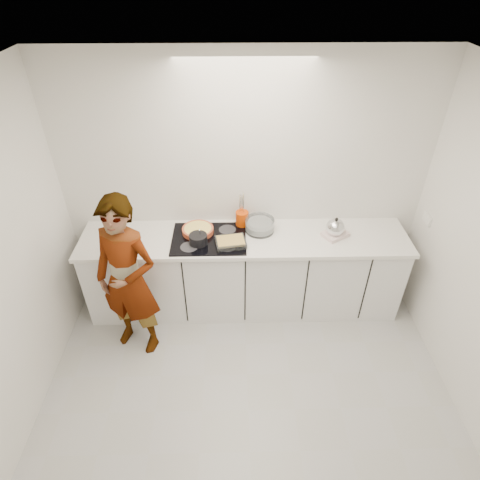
{
  "coord_description": "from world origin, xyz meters",
  "views": [
    {
      "loc": [
        -0.11,
        -1.9,
        3.23
      ],
      "look_at": [
        -0.05,
        1.05,
        1.05
      ],
      "focal_mm": 30.0,
      "sensor_mm": 36.0,
      "label": 1
    }
  ],
  "objects_px": {
    "saucepan": "(198,239)",
    "utensil_crock": "(242,219)",
    "tart_dish": "(198,230)",
    "baking_dish": "(231,242)",
    "hob": "(209,239)",
    "kettle": "(335,228)",
    "cook": "(128,280)",
    "mixing_bowl": "(260,226)"
  },
  "relations": [
    {
      "from": "utensil_crock",
      "to": "cook",
      "type": "xyz_separation_m",
      "value": [
        -1.03,
        -0.72,
        -0.16
      ]
    },
    {
      "from": "mixing_bowl",
      "to": "kettle",
      "type": "bearing_deg",
      "value": -7.97
    },
    {
      "from": "hob",
      "to": "cook",
      "type": "xyz_separation_m",
      "value": [
        -0.7,
        -0.49,
        -0.09
      ]
    },
    {
      "from": "saucepan",
      "to": "utensil_crock",
      "type": "height_order",
      "value": "saucepan"
    },
    {
      "from": "saucepan",
      "to": "baking_dish",
      "type": "xyz_separation_m",
      "value": [
        0.31,
        -0.03,
        -0.02
      ]
    },
    {
      "from": "mixing_bowl",
      "to": "utensil_crock",
      "type": "relative_size",
      "value": 2.22
    },
    {
      "from": "tart_dish",
      "to": "utensil_crock",
      "type": "height_order",
      "value": "utensil_crock"
    },
    {
      "from": "tart_dish",
      "to": "kettle",
      "type": "bearing_deg",
      "value": -2.95
    },
    {
      "from": "cook",
      "to": "tart_dish",
      "type": "bearing_deg",
      "value": 64.24
    },
    {
      "from": "mixing_bowl",
      "to": "utensil_crock",
      "type": "xyz_separation_m",
      "value": [
        -0.17,
        0.1,
        0.02
      ]
    },
    {
      "from": "kettle",
      "to": "cook",
      "type": "height_order",
      "value": "cook"
    },
    {
      "from": "tart_dish",
      "to": "utensil_crock",
      "type": "distance_m",
      "value": 0.46
    },
    {
      "from": "mixing_bowl",
      "to": "kettle",
      "type": "distance_m",
      "value": 0.74
    },
    {
      "from": "saucepan",
      "to": "utensil_crock",
      "type": "xyz_separation_m",
      "value": [
        0.42,
        0.31,
        0.02
      ]
    },
    {
      "from": "tart_dish",
      "to": "saucepan",
      "type": "distance_m",
      "value": 0.18
    },
    {
      "from": "saucepan",
      "to": "utensil_crock",
      "type": "bearing_deg",
      "value": 36.38
    },
    {
      "from": "mixing_bowl",
      "to": "cook",
      "type": "bearing_deg",
      "value": -152.81
    },
    {
      "from": "mixing_bowl",
      "to": "baking_dish",
      "type": "bearing_deg",
      "value": -140.34
    },
    {
      "from": "hob",
      "to": "tart_dish",
      "type": "relative_size",
      "value": 1.79
    },
    {
      "from": "baking_dish",
      "to": "cook",
      "type": "xyz_separation_m",
      "value": [
        -0.92,
        -0.38,
        -0.12
      ]
    },
    {
      "from": "baking_dish",
      "to": "cook",
      "type": "height_order",
      "value": "cook"
    },
    {
      "from": "baking_dish",
      "to": "kettle",
      "type": "relative_size",
      "value": 1.46
    },
    {
      "from": "cook",
      "to": "utensil_crock",
      "type": "bearing_deg",
      "value": 54.23
    },
    {
      "from": "tart_dish",
      "to": "baking_dish",
      "type": "bearing_deg",
      "value": -32.7
    },
    {
      "from": "saucepan",
      "to": "tart_dish",
      "type": "bearing_deg",
      "value": 95.42
    },
    {
      "from": "saucepan",
      "to": "mixing_bowl",
      "type": "distance_m",
      "value": 0.64
    },
    {
      "from": "baking_dish",
      "to": "hob",
      "type": "bearing_deg",
      "value": 152.79
    },
    {
      "from": "baking_dish",
      "to": "saucepan",
      "type": "bearing_deg",
      "value": 175.19
    },
    {
      "from": "hob",
      "to": "kettle",
      "type": "relative_size",
      "value": 3.39
    },
    {
      "from": "baking_dish",
      "to": "utensil_crock",
      "type": "relative_size",
      "value": 1.92
    },
    {
      "from": "utensil_crock",
      "to": "cook",
      "type": "relative_size",
      "value": 0.1
    },
    {
      "from": "tart_dish",
      "to": "saucepan",
      "type": "height_order",
      "value": "saucepan"
    },
    {
      "from": "baking_dish",
      "to": "tart_dish",
      "type": "bearing_deg",
      "value": 147.3
    },
    {
      "from": "hob",
      "to": "saucepan",
      "type": "distance_m",
      "value": 0.14
    },
    {
      "from": "kettle",
      "to": "utensil_crock",
      "type": "height_order",
      "value": "kettle"
    },
    {
      "from": "tart_dish",
      "to": "kettle",
      "type": "xyz_separation_m",
      "value": [
        1.35,
        -0.07,
        0.05
      ]
    },
    {
      "from": "hob",
      "to": "cook",
      "type": "height_order",
      "value": "cook"
    },
    {
      "from": "saucepan",
      "to": "kettle",
      "type": "distance_m",
      "value": 1.33
    },
    {
      "from": "kettle",
      "to": "utensil_crock",
      "type": "xyz_separation_m",
      "value": [
        -0.9,
        0.2,
        -0.01
      ]
    },
    {
      "from": "tart_dish",
      "to": "saucepan",
      "type": "relative_size",
      "value": 1.85
    },
    {
      "from": "saucepan",
      "to": "baking_dish",
      "type": "distance_m",
      "value": 0.31
    },
    {
      "from": "mixing_bowl",
      "to": "kettle",
      "type": "xyz_separation_m",
      "value": [
        0.73,
        -0.1,
        0.03
      ]
    }
  ]
}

